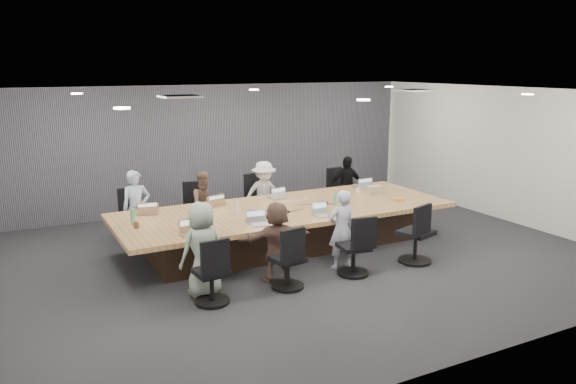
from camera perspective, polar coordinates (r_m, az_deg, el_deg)
name	(u,v)px	position (r m, az deg, el deg)	size (l,w,h in m)	color
floor	(299,255)	(9.80, 1.09, -6.46)	(10.00, 8.00, 0.00)	#29292D
ceiling	(299,92)	(9.27, 1.16, 10.12)	(10.00, 8.00, 0.00)	white
wall_back	(216,146)	(13.04, -7.37, 4.61)	(10.00, 2.80, 0.00)	silver
wall_front	(479,241)	(6.33, 18.83, -4.73)	(10.00, 2.80, 0.00)	silver
wall_right	(509,155)	(12.59, 21.55, 3.53)	(8.00, 2.80, 0.00)	silver
curtain	(217,147)	(12.96, -7.25, 4.57)	(9.80, 0.04, 2.80)	#54535E
conference_table	(285,226)	(10.10, -0.26, -3.48)	(6.00, 2.20, 0.74)	black
chair_0	(133,221)	(10.91, -15.45, -2.88)	(0.50, 0.50, 0.74)	black
chair_1	(200,213)	(11.24, -8.95, -2.10)	(0.50, 0.50, 0.75)	black
chair_2	(257,204)	(11.67, -3.17, -1.18)	(0.57, 0.57, 0.84)	black
chair_3	(337,195)	(12.60, 5.03, -0.35)	(0.51, 0.51, 0.76)	black
chair_4	(212,277)	(7.87, -7.77, -8.59)	(0.51, 0.51, 0.76)	black
chair_5	(288,264)	(8.31, -0.03, -7.31)	(0.51, 0.51, 0.75)	black
chair_6	(353,252)	(8.87, 6.67, -6.03)	(0.52, 0.52, 0.77)	black
chair_7	(416,238)	(9.58, 12.85, -4.53)	(0.58, 0.58, 0.86)	black
person_0	(136,209)	(10.50, -15.15, -1.64)	(0.51, 0.33, 1.39)	#98ACC1
laptop_0	(144,213)	(9.97, -14.46, -2.05)	(0.35, 0.24, 0.02)	#8C6647
person_1	(205,204)	(10.85, -8.40, -1.20)	(0.61, 0.48, 1.27)	brown
laptop_1	(215,204)	(10.32, -7.41, -1.24)	(0.36, 0.25, 0.02)	#8C6647
person_2	(264,195)	(11.30, -2.45, -0.28)	(0.88, 0.50, 1.36)	#B5B5B5
laptop_2	(276,197)	(10.80, -1.21, -0.51)	(0.31, 0.21, 0.02)	#B2B2B7
person_3	(346,186)	(12.25, 5.94, 0.59)	(0.77, 0.32, 1.32)	black
laptop_3	(361,187)	(11.79, 7.42, 0.52)	(0.35, 0.24, 0.02)	#B2B2B7
person_4	(202,249)	(8.07, -8.68, -5.74)	(0.67, 0.44, 1.37)	gray
laptop_4	(190,235)	(8.55, -9.91, -4.28)	(0.28, 0.20, 0.02)	#8C6647
person_5	(277,241)	(8.52, -1.13, -5.04)	(1.15, 0.37, 1.25)	brown
laptop_5	(262,224)	(8.96, -2.70, -3.31)	(0.33, 0.23, 0.02)	#B2B2B7
person_6	(342,229)	(9.07, 5.47, -3.80)	(0.47, 0.31, 1.30)	#A9ADC4
laptop_6	(324,216)	(9.49, 3.68, -2.40)	(0.29, 0.20, 0.02)	#B2B2B7
bottle_green_left	(133,216)	(9.29, -15.51, -2.40)	(0.07, 0.07, 0.26)	#529C6D
bottle_green_right	(335,199)	(10.23, 4.79, -0.67)	(0.07, 0.07, 0.24)	#529C6D
bottle_clear	(237,207)	(9.69, -5.21, -1.55)	(0.06, 0.06, 0.20)	silver
cup_white_far	(274,205)	(10.06, -1.44, -1.29)	(0.07, 0.07, 0.09)	white
cup_white_near	(358,190)	(11.27, 7.08, 0.17)	(0.08, 0.08, 0.10)	white
mug_brown	(136,225)	(9.08, -15.15, -3.25)	(0.08, 0.08, 0.10)	brown
mic_left	(284,212)	(9.69, -0.37, -2.01)	(0.16, 0.11, 0.03)	black
mic_right	(323,202)	(10.36, 3.53, -1.05)	(0.17, 0.11, 0.03)	black
stapler	(271,213)	(9.55, -1.69, -2.16)	(0.15, 0.04, 0.06)	black
canvas_bag	(374,190)	(11.22, 8.78, 0.22)	(0.29, 0.18, 0.16)	tan
snack_packet	(398,199)	(10.75, 11.15, -0.74)	(0.20, 0.13, 0.04)	#C78228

